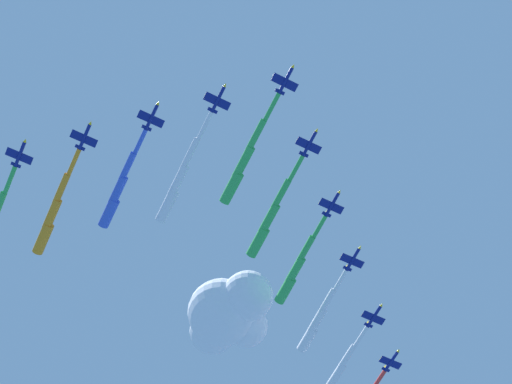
{
  "coord_description": "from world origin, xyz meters",
  "views": [
    {
      "loc": [
        -51.34,
        51.72,
        -16.46
      ],
      "look_at": [
        0.0,
        0.0,
        189.28
      ],
      "focal_mm": 47.68,
      "sensor_mm": 36.0,
      "label": 1
    }
  ],
  "objects_px": {
    "jet_port_inner": "(270,218)",
    "jet_port_outer": "(318,319)",
    "jet_starboard_mid": "(119,189)",
    "jet_lead": "(244,161)",
    "jet_starboard_inner": "(179,180)",
    "jet_port_mid": "(297,268)",
    "jet_starboard_outer": "(53,213)",
    "jet_trail_port": "(337,375)"
  },
  "relations": [
    {
      "from": "jet_lead",
      "to": "jet_starboard_mid",
      "type": "bearing_deg",
      "value": 31.96
    },
    {
      "from": "jet_trail_port",
      "to": "jet_starboard_inner",
      "type": "bearing_deg",
      "value": 98.23
    },
    {
      "from": "jet_port_inner",
      "to": "jet_port_outer",
      "type": "relative_size",
      "value": 1.09
    },
    {
      "from": "jet_lead",
      "to": "jet_starboard_mid",
      "type": "relative_size",
      "value": 1.08
    },
    {
      "from": "jet_port_mid",
      "to": "jet_starboard_mid",
      "type": "bearing_deg",
      "value": 70.74
    },
    {
      "from": "jet_starboard_mid",
      "to": "jet_starboard_outer",
      "type": "distance_m",
      "value": 22.79
    },
    {
      "from": "jet_starboard_inner",
      "to": "jet_port_inner",
      "type": "bearing_deg",
      "value": -110.54
    },
    {
      "from": "jet_starboard_outer",
      "to": "jet_trail_port",
      "type": "distance_m",
      "value": 112.21
    },
    {
      "from": "jet_port_inner",
      "to": "jet_starboard_mid",
      "type": "distance_m",
      "value": 49.84
    },
    {
      "from": "jet_port_outer",
      "to": "jet_starboard_inner",
      "type": "bearing_deg",
      "value": 92.74
    },
    {
      "from": "jet_starboard_inner",
      "to": "jet_starboard_mid",
      "type": "distance_m",
      "value": 19.83
    },
    {
      "from": "jet_starboard_mid",
      "to": "jet_trail_port",
      "type": "bearing_deg",
      "value": -91.93
    },
    {
      "from": "jet_port_outer",
      "to": "jet_trail_port",
      "type": "bearing_deg",
      "value": -64.04
    },
    {
      "from": "jet_starboard_mid",
      "to": "jet_port_outer",
      "type": "bearing_deg",
      "value": -99.1
    },
    {
      "from": "jet_port_inner",
      "to": "jet_port_outer",
      "type": "xyz_separation_m",
      "value": [
        14.58,
        -38.79,
        -0.09
      ]
    },
    {
      "from": "jet_port_mid",
      "to": "jet_starboard_outer",
      "type": "relative_size",
      "value": 0.91
    },
    {
      "from": "jet_port_mid",
      "to": "jet_port_outer",
      "type": "height_order",
      "value": "jet_port_outer"
    },
    {
      "from": "jet_starboard_inner",
      "to": "jet_starboard_mid",
      "type": "relative_size",
      "value": 1.09
    },
    {
      "from": "jet_port_inner",
      "to": "jet_port_mid",
      "type": "relative_size",
      "value": 1.08
    },
    {
      "from": "jet_port_mid",
      "to": "jet_starboard_mid",
      "type": "xyz_separation_m",
      "value": [
        21.18,
        60.63,
        0.54
      ]
    },
    {
      "from": "jet_lead",
      "to": "jet_port_inner",
      "type": "bearing_deg",
      "value": -68.47
    },
    {
      "from": "jet_starboard_inner",
      "to": "jet_port_mid",
      "type": "bearing_deg",
      "value": -95.83
    },
    {
      "from": "jet_lead",
      "to": "jet_port_mid",
      "type": "relative_size",
      "value": 1.11
    },
    {
      "from": "jet_lead",
      "to": "jet_starboard_mid",
      "type": "distance_m",
      "value": 41.48
    },
    {
      "from": "jet_port_inner",
      "to": "jet_trail_port",
      "type": "bearing_deg",
      "value": -67.56
    },
    {
      "from": "jet_lead",
      "to": "jet_starboard_outer",
      "type": "height_order",
      "value": "jet_lead"
    },
    {
      "from": "jet_port_inner",
      "to": "jet_starboard_inner",
      "type": "xyz_separation_m",
      "value": [
        11.28,
        30.11,
        -0.95
      ]
    },
    {
      "from": "jet_starboard_inner",
      "to": "jet_port_mid",
      "type": "distance_m",
      "value": 49.4
    },
    {
      "from": "jet_starboard_outer",
      "to": "jet_starboard_inner",
      "type": "bearing_deg",
      "value": -149.9
    },
    {
      "from": "jet_starboard_inner",
      "to": "jet_port_mid",
      "type": "xyz_separation_m",
      "value": [
        -5.01,
        -49.15,
        -0.17
      ]
    },
    {
      "from": "jet_starboard_inner",
      "to": "jet_starboard_outer",
      "type": "distance_m",
      "value": 42.39
    },
    {
      "from": "jet_port_inner",
      "to": "jet_starboard_outer",
      "type": "bearing_deg",
      "value": 46.98
    },
    {
      "from": "jet_lead",
      "to": "jet_trail_port",
      "type": "distance_m",
      "value": 84.23
    },
    {
      "from": "jet_starboard_outer",
      "to": "jet_trail_port",
      "type": "relative_size",
      "value": 1.07
    },
    {
      "from": "jet_lead",
      "to": "jet_port_inner",
      "type": "distance_m",
      "value": 21.11
    },
    {
      "from": "jet_port_inner",
      "to": "jet_port_mid",
      "type": "distance_m",
      "value": 20.07
    },
    {
      "from": "jet_port_mid",
      "to": "jet_starboard_outer",
      "type": "xyz_separation_m",
      "value": [
        41.64,
        70.38,
        -1.81
      ]
    },
    {
      "from": "jet_port_inner",
      "to": "jet_trail_port",
      "type": "xyz_separation_m",
      "value": [
        24.08,
        -58.3,
        -3.02
      ]
    },
    {
      "from": "jet_port_inner",
      "to": "jet_lead",
      "type": "bearing_deg",
      "value": 111.53
    },
    {
      "from": "jet_starboard_outer",
      "to": "jet_trail_port",
      "type": "bearing_deg",
      "value": -102.27
    },
    {
      "from": "jet_port_mid",
      "to": "jet_starboard_mid",
      "type": "distance_m",
      "value": 64.22
    },
    {
      "from": "jet_port_inner",
      "to": "jet_starboard_inner",
      "type": "distance_m",
      "value": 32.17
    }
  ]
}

